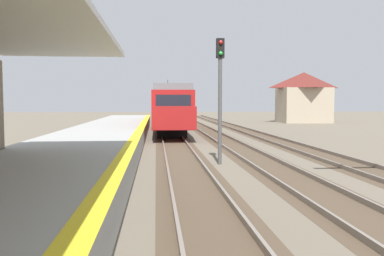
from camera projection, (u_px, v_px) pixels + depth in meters
The scene contains 7 objects.
station_platform at pixel (50, 172), 12.19m from camera, with size 5.00×80.00×0.91m.
track_pair_nearest_platform at pixel (184, 163), 16.58m from camera, with size 2.34×120.00×0.16m.
track_pair_middle at pixel (264, 162), 16.89m from camera, with size 2.34×120.00×0.16m.
track_pair_far_side at pixel (341, 161), 17.19m from camera, with size 2.34×120.00×0.16m.
approaching_train at pixel (169, 107), 34.81m from camera, with size 2.93×19.60×4.76m.
rail_signal_post at pixel (220, 88), 16.40m from camera, with size 0.32×0.34×5.20m.
distant_trackside_house at pixel (304, 96), 50.85m from camera, with size 6.60×5.28×6.40m.
Camera 1 is at (0.76, 3.58, 2.59)m, focal length 37.23 mm.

